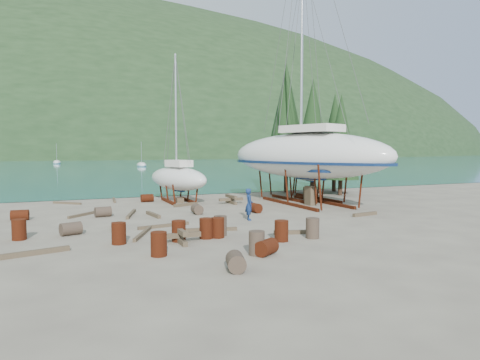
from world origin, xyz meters
name	(u,v)px	position (x,y,z in m)	size (l,w,h in m)	color
ground	(231,226)	(0.00, 0.00, 0.00)	(600.00, 600.00, 0.00)	#645B4F
bay_water	(69,155)	(0.00, 315.00, 0.01)	(700.00, 700.00, 0.00)	#176074
far_hill	(68,155)	(0.00, 320.00, 0.00)	(800.00, 360.00, 110.00)	#1C3018
far_house_center	(27,152)	(-20.00, 190.00, 2.92)	(6.60, 5.60, 5.60)	beige
far_house_right	(142,152)	(30.00, 190.00, 2.92)	(6.60, 5.60, 5.60)	beige
cypress_near_right	(313,127)	(12.50, 12.00, 5.79)	(3.60, 3.60, 10.00)	black
cypress_mid_right	(341,137)	(14.00, 10.00, 4.92)	(3.06, 3.06, 8.50)	black
cypress_back_left	(286,118)	(11.00, 14.00, 6.66)	(4.14, 4.14, 11.50)	black
cypress_far_right	(335,135)	(15.50, 13.00, 5.21)	(3.24, 3.24, 9.00)	black
moored_boat_mid	(142,165)	(10.00, 80.00, 0.39)	(2.00, 5.00, 6.05)	silver
moored_boat_far	(57,162)	(-8.00, 110.00, 0.39)	(2.00, 5.00, 6.05)	silver
large_sailboat_near	(306,155)	(8.13, 6.08, 3.46)	(8.27, 14.24, 21.55)	silver
large_sailboat_far	(305,162)	(9.38, 8.16, 2.89)	(6.25, 11.66, 17.71)	silver
small_sailboat_shore	(178,178)	(0.12, 10.70, 1.78)	(4.00, 7.06, 10.78)	silver
worker	(249,204)	(1.56, 1.27, 0.86)	(0.63, 0.41, 1.73)	navy
drum_0	(119,233)	(-5.75, -2.06, 0.44)	(0.58, 0.58, 0.88)	#5F2810
drum_1	(236,262)	(-2.87, -7.49, 0.29)	(0.58, 0.58, 0.88)	#2D2823
drum_2	(20,215)	(-9.91, 6.07, 0.29)	(0.58, 0.58, 0.88)	#5F2810
drum_3	(159,244)	(-4.70, -4.67, 0.44)	(0.58, 0.58, 0.88)	#5F2810
drum_4	(147,198)	(-1.96, 11.66, 0.29)	(0.58, 0.58, 0.88)	#5F2810
drum_5	(220,226)	(-1.35, -2.03, 0.44)	(0.58, 0.58, 0.88)	#2D2823
drum_6	(255,208)	(3.07, 3.72, 0.29)	(0.58, 0.58, 0.88)	#5F2810
drum_7	(281,231)	(0.57, -4.19, 0.44)	(0.58, 0.58, 0.88)	#5F2810
drum_8	(19,230)	(-9.53, 0.44, 0.44)	(0.58, 0.58, 0.88)	#5F2810
drum_9	(103,212)	(-5.64, 5.60, 0.29)	(0.58, 0.58, 0.88)	#2D2823
drum_10	(206,228)	(-2.14, -2.42, 0.44)	(0.58, 0.58, 0.88)	#5F2810
drum_11	(197,209)	(-0.37, 4.52, 0.29)	(0.58, 0.58, 0.88)	#2D2823
drum_12	(266,247)	(-1.09, -6.08, 0.29)	(0.58, 0.58, 0.88)	#5F2810
drum_13	(179,231)	(-3.39, -2.53, 0.44)	(0.58, 0.58, 0.88)	#5F2810
drum_14	(218,228)	(-1.63, -2.45, 0.44)	(0.58, 0.58, 0.88)	#5F2810
drum_15	(71,229)	(-7.48, 0.66, 0.29)	(0.58, 0.58, 0.88)	#2D2823
drum_16	(257,243)	(-1.40, -5.92, 0.44)	(0.58, 0.58, 0.88)	#2D2823
drum_17	(313,228)	(2.11, -4.17, 0.44)	(0.58, 0.58, 0.88)	#2D2823
timber_0	(67,203)	(-7.40, 12.70, 0.07)	(0.14, 2.38, 0.14)	brown
timber_1	(365,214)	(8.40, 0.02, 0.10)	(0.19, 1.85, 0.19)	brown
timber_3	(143,234)	(-4.53, -0.61, 0.07)	(0.15, 3.06, 0.15)	brown
timber_5	(211,229)	(-1.42, -0.93, 0.08)	(0.16, 2.51, 0.16)	brown
timber_6	(186,205)	(0.05, 8.38, 0.10)	(0.19, 2.00, 0.19)	brown
timber_7	(292,232)	(1.76, -3.04, 0.09)	(0.17, 1.68, 0.17)	brown
timber_8	(153,215)	(-2.96, 4.69, 0.09)	(0.19, 2.09, 0.19)	brown
timber_9	(114,200)	(-4.11, 13.21, 0.08)	(0.15, 2.61, 0.15)	brown
timber_10	(131,214)	(-4.07, 5.57, 0.08)	(0.16, 3.15, 0.16)	brown
timber_11	(164,226)	(-3.19, 0.98, 0.08)	(0.15, 2.69, 0.15)	brown
timber_12	(114,227)	(-5.54, 1.52, 0.08)	(0.17, 2.17, 0.17)	brown
timber_14	(36,252)	(-8.78, -2.73, 0.09)	(0.18, 2.36, 0.18)	brown
timber_15	(88,214)	(-6.38, 6.77, 0.07)	(0.15, 3.27, 0.15)	brown
timber_pile_fore	(179,235)	(-3.42, -2.77, 0.30)	(1.80, 1.80, 0.60)	brown
timber_pile_aft	(231,199)	(3.38, 8.38, 0.30)	(1.80, 1.80, 0.60)	brown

